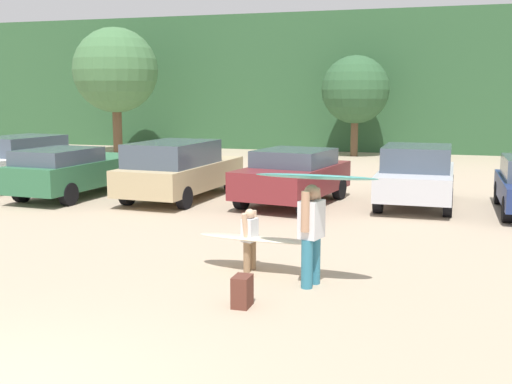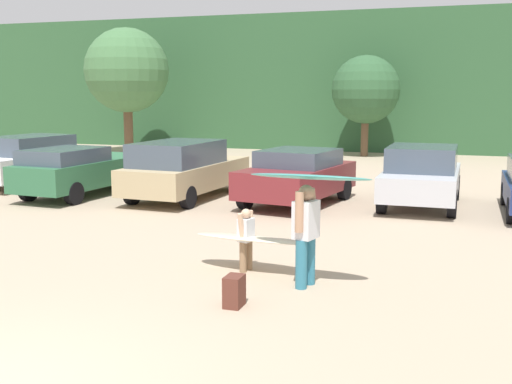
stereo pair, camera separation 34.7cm
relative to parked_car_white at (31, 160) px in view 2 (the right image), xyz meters
name	(u,v)px [view 2 (the right image)]	position (x,y,z in m)	size (l,w,h in m)	color
hillside_ridge	(386,83)	(8.83, 21.02, 2.69)	(108.00, 12.00, 7.07)	#2D5633
tree_left	(127,71)	(-2.78, 11.20, 3.23)	(4.19, 4.19, 6.20)	brown
tree_right	(366,90)	(8.87, 12.95, 2.28)	(3.20, 3.20, 4.75)	brown
parked_car_white	(31,160)	(0.00, 0.00, 0.00)	(2.45, 4.48, 1.63)	white
parked_car_forest_green	(82,169)	(2.75, -1.24, -0.08)	(2.09, 4.91, 1.46)	#2D6642
parked_car_tan	(184,169)	(5.84, -0.82, 0.01)	(2.20, 4.86, 1.66)	tan
parked_car_maroon	(297,175)	(9.14, -0.70, -0.06)	(2.60, 4.25, 1.48)	maroon
parked_car_silver	(422,175)	(12.36, 0.03, -0.01)	(1.94, 4.26, 1.61)	silver
person_adult	(306,230)	(11.14, -7.83, 0.06)	(0.38, 0.65, 1.61)	teal
person_child	(246,236)	(9.97, -7.31, -0.24)	(0.26, 0.43, 1.08)	#8C6B4C
surfboard_teal	(310,177)	(11.22, -7.94, 0.90)	(1.91, 0.57, 0.17)	teal
surfboard_cream	(255,239)	(10.12, -7.28, -0.28)	(2.21, 0.78, 0.12)	beige
backpack_dropped	(234,291)	(10.41, -9.08, -0.63)	(0.24, 0.34, 0.45)	#592D23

